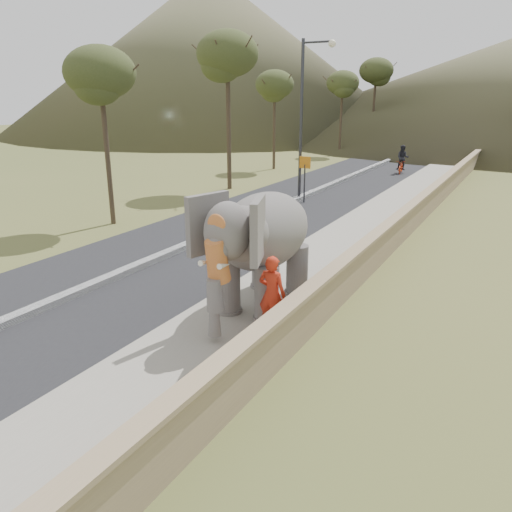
% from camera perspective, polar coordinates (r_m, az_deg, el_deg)
% --- Properties ---
extents(ground, '(160.00, 160.00, 0.00)m').
position_cam_1_polar(ground, '(12.95, -0.32, -6.78)').
color(ground, olive).
rests_on(ground, ground).
extents(road, '(7.00, 120.00, 0.03)m').
position_cam_1_polar(road, '(23.56, 1.03, 4.75)').
color(road, black).
rests_on(road, ground).
extents(median, '(0.35, 120.00, 0.22)m').
position_cam_1_polar(median, '(23.54, 1.03, 4.98)').
color(median, black).
rests_on(median, ground).
extents(walkway, '(3.00, 120.00, 0.15)m').
position_cam_1_polar(walkway, '(21.72, 12.77, 3.31)').
color(walkway, '#9E9687').
rests_on(walkway, ground).
extents(parapet, '(0.30, 120.00, 1.10)m').
position_cam_1_polar(parapet, '(21.22, 17.12, 3.94)').
color(parapet, tan).
rests_on(parapet, ground).
extents(lamppost, '(1.76, 0.36, 8.00)m').
position_cam_1_polar(lamppost, '(26.28, 5.87, 16.74)').
color(lamppost, '#2E2E33').
rests_on(lamppost, ground).
extents(signboard, '(0.60, 0.08, 2.40)m').
position_cam_1_polar(signboard, '(26.04, 5.60, 9.60)').
color(signboard, '#2D2D33').
rests_on(signboard, ground).
extents(hill_left, '(60.00, 60.00, 22.00)m').
position_cam_1_polar(hill_left, '(78.76, -5.14, 22.06)').
color(hill_left, brown).
rests_on(hill_left, ground).
extents(elephant_and_man, '(2.44, 4.35, 3.10)m').
position_cam_1_polar(elephant_and_man, '(12.80, 0.99, 1.01)').
color(elephant_and_man, slate).
rests_on(elephant_and_man, ground).
extents(motorcyclist, '(0.94, 1.84, 2.00)m').
position_cam_1_polar(motorcyclist, '(37.42, 16.33, 10.22)').
color(motorcyclist, '#9C2A0E').
rests_on(motorcyclist, ground).
extents(trees, '(48.25, 42.62, 9.30)m').
position_cam_1_polar(trees, '(39.66, 24.17, 14.49)').
color(trees, '#473828').
rests_on(trees, ground).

